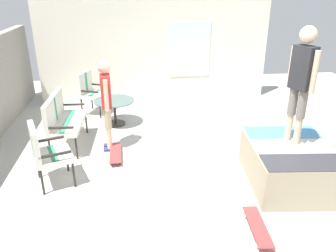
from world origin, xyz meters
TOP-DOWN VIEW (x-y plane):
  - ground_plane at (0.00, 0.00)m, footprint 12.00×12.00m
  - house_facade at (3.80, 0.49)m, footprint 0.23×6.00m
  - skate_ramp at (-0.67, -1.33)m, footprint 1.72×2.24m
  - patio_bench at (1.08, 2.50)m, footprint 1.27×0.60m
  - patio_chair_near_house at (2.87, 2.14)m, footprint 0.77×0.73m
  - patio_chair_by_wall at (-0.30, 2.51)m, footprint 0.77×0.73m
  - patio_table at (2.06, 1.54)m, footprint 0.90×0.90m
  - person_watching at (0.85, 1.61)m, footprint 0.48×0.26m
  - person_skater at (-0.62, -1.29)m, footprint 0.45×0.33m
  - skateboard_by_bench at (0.48, 1.49)m, footprint 0.81×0.22m
  - skateboard_spare at (-1.76, -0.40)m, footprint 0.81×0.26m

SIDE VIEW (x-z plane):
  - ground_plane at x=0.00m, z-range -0.10..0.00m
  - skateboard_by_bench at x=0.48m, z-range 0.03..0.14m
  - skateboard_spare at x=-1.76m, z-range 0.03..0.14m
  - skate_ramp at x=-0.67m, z-range 0.00..0.65m
  - patio_table at x=2.06m, z-range 0.12..0.69m
  - patio_chair_near_house at x=2.87m, z-range 0.10..1.12m
  - patio_chair_by_wall at x=-0.30m, z-range 0.10..1.12m
  - patio_bench at x=1.08m, z-range 0.11..1.13m
  - person_watching at x=0.85m, z-range 0.15..1.87m
  - house_facade at x=3.80m, z-range 0.00..2.63m
  - person_skater at x=-0.62m, z-range 0.82..2.61m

